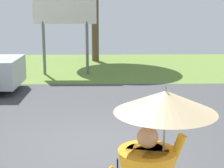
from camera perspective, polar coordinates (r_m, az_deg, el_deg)
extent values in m
cube|color=#424244|center=(9.62, -1.72, -5.42)|extent=(40.00, 8.00, 0.10)
cube|color=olive|center=(17.41, -1.45, 2.68)|extent=(40.00, 8.00, 0.10)
sphere|color=tan|center=(3.71, 5.59, -8.29)|extent=(0.22, 0.22, 0.22)
cylinder|color=orange|center=(3.82, 9.78, -10.84)|extent=(0.24, 0.09, 0.45)
cylinder|color=gray|center=(3.72, 8.20, -7.72)|extent=(0.02, 0.02, 0.75)
cone|color=#D1B284|center=(3.62, 8.36, -2.74)|extent=(1.03, 1.03, 0.22)
cylinder|color=gray|center=(3.59, 8.42, -0.89)|extent=(0.02, 0.02, 0.10)
cube|color=black|center=(3.87, 0.87, -12.74)|extent=(0.02, 0.11, 0.16)
cylinder|color=black|center=(13.83, -16.90, 1.40)|extent=(0.76, 0.28, 0.76)
cylinder|color=slate|center=(15.48, -10.60, 5.55)|extent=(0.12, 0.12, 2.20)
cylinder|color=slate|center=(15.29, -3.90, 5.64)|extent=(0.12, 0.12, 2.20)
cube|color=silver|center=(15.26, -7.45, 11.96)|extent=(2.60, 0.10, 1.40)
cylinder|color=brown|center=(18.89, -2.65, 9.44)|extent=(0.36, 0.36, 3.84)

